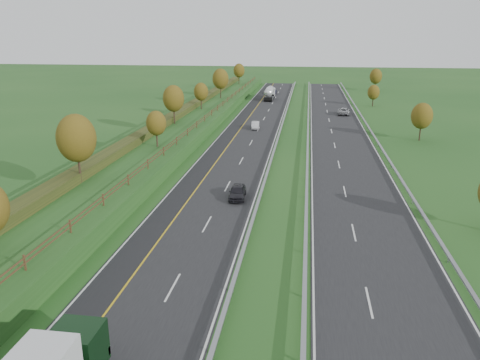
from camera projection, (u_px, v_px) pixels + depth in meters
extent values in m
plane|color=#204D1B|center=(290.00, 150.00, 74.84)|extent=(400.00, 400.00, 0.00)
cube|color=black|center=(245.00, 141.00, 80.64)|extent=(10.50, 200.00, 0.04)
cube|color=black|center=(342.00, 144.00, 78.41)|extent=(10.50, 200.00, 0.04)
cube|color=black|center=(223.00, 141.00, 81.15)|extent=(3.00, 200.00, 0.04)
cube|color=silver|center=(216.00, 140.00, 81.31)|extent=(0.15, 200.00, 0.01)
cube|color=gold|center=(232.00, 141.00, 80.93)|extent=(0.15, 200.00, 0.01)
cube|color=silver|center=(274.00, 142.00, 79.95)|extent=(0.15, 200.00, 0.01)
cube|color=silver|center=(312.00, 143.00, 79.08)|extent=(0.15, 200.00, 0.01)
cube|color=silver|center=(373.00, 145.00, 77.71)|extent=(0.15, 200.00, 0.01)
cube|color=silver|center=(173.00, 287.00, 34.18)|extent=(0.15, 4.00, 0.01)
cube|color=silver|center=(369.00, 302.00, 32.28)|extent=(0.15, 4.00, 0.01)
cube|color=silver|center=(207.00, 224.00, 45.51)|extent=(0.15, 4.00, 0.01)
cube|color=silver|center=(354.00, 232.00, 43.62)|extent=(0.15, 4.00, 0.01)
cube|color=silver|center=(228.00, 186.00, 56.85)|extent=(0.15, 4.00, 0.01)
cube|color=silver|center=(345.00, 191.00, 54.95)|extent=(0.15, 4.00, 0.01)
cube|color=silver|center=(241.00, 161.00, 68.18)|extent=(0.15, 4.00, 0.01)
cube|color=silver|center=(339.00, 164.00, 66.29)|extent=(0.15, 4.00, 0.01)
cube|color=silver|center=(251.00, 143.00, 79.52)|extent=(0.15, 4.00, 0.01)
cube|color=silver|center=(335.00, 145.00, 77.62)|extent=(0.15, 4.00, 0.01)
cube|color=silver|center=(258.00, 129.00, 90.85)|extent=(0.15, 4.00, 0.01)
cube|color=silver|center=(332.00, 131.00, 88.96)|extent=(0.15, 4.00, 0.01)
cube|color=silver|center=(264.00, 118.00, 102.19)|extent=(0.15, 4.00, 0.01)
cube|color=silver|center=(329.00, 120.00, 100.29)|extent=(0.15, 4.00, 0.01)
cube|color=silver|center=(269.00, 110.00, 113.52)|extent=(0.15, 4.00, 0.01)
cube|color=silver|center=(327.00, 111.00, 111.63)|extent=(0.15, 4.00, 0.01)
cube|color=silver|center=(272.00, 103.00, 124.86)|extent=(0.15, 4.00, 0.01)
cube|color=silver|center=(326.00, 104.00, 122.96)|extent=(0.15, 4.00, 0.01)
cube|color=silver|center=(276.00, 97.00, 136.19)|extent=(0.15, 4.00, 0.01)
cube|color=silver|center=(324.00, 98.00, 134.30)|extent=(0.15, 4.00, 0.01)
cube|color=silver|center=(278.00, 92.00, 147.53)|extent=(0.15, 4.00, 0.01)
cube|color=silver|center=(323.00, 93.00, 145.63)|extent=(0.15, 4.00, 0.01)
cube|color=silver|center=(281.00, 88.00, 158.86)|extent=(0.15, 4.00, 0.01)
cube|color=silver|center=(322.00, 89.00, 156.97)|extent=(0.15, 4.00, 0.01)
cube|color=silver|center=(282.00, 85.00, 170.20)|extent=(0.15, 4.00, 0.01)
cube|color=silver|center=(321.00, 85.00, 168.30)|extent=(0.15, 4.00, 0.01)
cube|color=#204D1B|center=(171.00, 134.00, 82.11)|extent=(12.00, 200.00, 2.00)
cube|color=#263214|center=(160.00, 125.00, 81.91)|extent=(2.20, 180.00, 1.10)
cube|color=#422B19|center=(196.00, 126.00, 81.03)|extent=(0.08, 184.00, 0.10)
cube|color=#422B19|center=(196.00, 123.00, 80.91)|extent=(0.08, 184.00, 0.10)
cube|color=#422B19|center=(25.00, 263.00, 32.37)|extent=(0.12, 0.12, 1.20)
cube|color=#422B19|center=(70.00, 226.00, 38.51)|extent=(0.12, 0.12, 1.20)
cube|color=#422B19|center=(103.00, 200.00, 44.65)|extent=(0.12, 0.12, 1.20)
cube|color=#422B19|center=(128.00, 180.00, 50.79)|extent=(0.12, 0.12, 1.20)
cube|color=#422B19|center=(148.00, 164.00, 56.93)|extent=(0.12, 0.12, 1.20)
cube|color=#422B19|center=(164.00, 151.00, 63.07)|extent=(0.12, 0.12, 1.20)
cube|color=#422B19|center=(177.00, 141.00, 69.21)|extent=(0.12, 0.12, 1.20)
cube|color=#422B19|center=(187.00, 132.00, 75.35)|extent=(0.12, 0.12, 1.20)
cube|color=#422B19|center=(197.00, 125.00, 81.49)|extent=(0.12, 0.12, 1.20)
cube|color=#422B19|center=(205.00, 118.00, 87.63)|extent=(0.12, 0.12, 1.20)
cube|color=#422B19|center=(212.00, 113.00, 93.77)|extent=(0.12, 0.12, 1.20)
cube|color=#422B19|center=(218.00, 108.00, 99.91)|extent=(0.12, 0.12, 1.20)
cube|color=#422B19|center=(223.00, 104.00, 106.05)|extent=(0.12, 0.12, 1.20)
cube|color=#422B19|center=(228.00, 100.00, 112.19)|extent=(0.12, 0.12, 1.20)
cube|color=#422B19|center=(232.00, 96.00, 118.33)|extent=(0.12, 0.12, 1.20)
cube|color=#422B19|center=(236.00, 93.00, 124.47)|extent=(0.12, 0.12, 1.20)
cube|color=#422B19|center=(239.00, 90.00, 130.61)|extent=(0.12, 0.12, 1.20)
cube|color=#422B19|center=(243.00, 88.00, 136.75)|extent=(0.12, 0.12, 1.20)
cube|color=#422B19|center=(245.00, 86.00, 142.89)|extent=(0.12, 0.12, 1.20)
cube|color=#422B19|center=(248.00, 83.00, 149.03)|extent=(0.12, 0.12, 1.20)
cube|color=#422B19|center=(251.00, 82.00, 155.17)|extent=(0.12, 0.12, 1.20)
cube|color=#422B19|center=(253.00, 80.00, 161.31)|extent=(0.12, 0.12, 1.20)
cube|color=#422B19|center=(255.00, 78.00, 167.45)|extent=(0.12, 0.12, 1.20)
cube|color=gray|center=(278.00, 139.00, 79.69)|extent=(0.32, 200.00, 0.18)
cube|color=gray|center=(214.00, 352.00, 26.89)|extent=(0.10, 0.14, 0.56)
cube|color=gray|center=(233.00, 289.00, 33.51)|extent=(0.10, 0.14, 0.56)
cube|color=gray|center=(245.00, 247.00, 40.12)|extent=(0.10, 0.14, 0.56)
cube|color=gray|center=(255.00, 217.00, 46.73)|extent=(0.10, 0.14, 0.56)
cube|color=gray|center=(261.00, 194.00, 53.34)|extent=(0.10, 0.14, 0.56)
cube|color=gray|center=(267.00, 176.00, 59.95)|extent=(0.10, 0.14, 0.56)
cube|color=gray|center=(271.00, 162.00, 66.57)|extent=(0.10, 0.14, 0.56)
cube|color=gray|center=(275.00, 151.00, 73.18)|extent=(0.10, 0.14, 0.56)
cube|color=gray|center=(278.00, 141.00, 79.79)|extent=(0.10, 0.14, 0.56)
cube|color=gray|center=(280.00, 133.00, 86.40)|extent=(0.10, 0.14, 0.56)
cube|color=gray|center=(282.00, 126.00, 93.01)|extent=(0.10, 0.14, 0.56)
cube|color=gray|center=(284.00, 120.00, 99.63)|extent=(0.10, 0.14, 0.56)
cube|color=gray|center=(286.00, 114.00, 106.24)|extent=(0.10, 0.14, 0.56)
cube|color=gray|center=(287.00, 109.00, 112.85)|extent=(0.10, 0.14, 0.56)
cube|color=gray|center=(288.00, 105.00, 119.46)|extent=(0.10, 0.14, 0.56)
cube|color=gray|center=(290.00, 102.00, 126.08)|extent=(0.10, 0.14, 0.56)
cube|color=gray|center=(291.00, 98.00, 132.69)|extent=(0.10, 0.14, 0.56)
cube|color=gray|center=(291.00, 95.00, 139.30)|extent=(0.10, 0.14, 0.56)
cube|color=gray|center=(292.00, 92.00, 145.91)|extent=(0.10, 0.14, 0.56)
cube|color=gray|center=(293.00, 90.00, 152.52)|extent=(0.10, 0.14, 0.56)
cube|color=gray|center=(294.00, 87.00, 159.14)|extent=(0.10, 0.14, 0.56)
cube|color=gray|center=(294.00, 85.00, 165.75)|extent=(0.10, 0.14, 0.56)
cube|color=gray|center=(295.00, 83.00, 172.36)|extent=(0.10, 0.14, 0.56)
cube|color=gray|center=(308.00, 140.00, 79.00)|extent=(0.32, 200.00, 0.18)
cube|color=gray|center=(303.00, 360.00, 26.20)|extent=(0.10, 0.14, 0.56)
cube|color=gray|center=(304.00, 294.00, 32.81)|extent=(0.10, 0.14, 0.56)
cube|color=gray|center=(305.00, 251.00, 39.43)|extent=(0.10, 0.14, 0.56)
cube|color=gray|center=(306.00, 219.00, 46.04)|extent=(0.10, 0.14, 0.56)
cube|color=gray|center=(307.00, 196.00, 52.65)|extent=(0.10, 0.14, 0.56)
cube|color=gray|center=(307.00, 178.00, 59.26)|extent=(0.10, 0.14, 0.56)
cube|color=gray|center=(307.00, 163.00, 65.88)|extent=(0.10, 0.14, 0.56)
cube|color=gray|center=(307.00, 152.00, 72.49)|extent=(0.10, 0.14, 0.56)
cube|color=gray|center=(308.00, 142.00, 79.10)|extent=(0.10, 0.14, 0.56)
cube|color=gray|center=(308.00, 133.00, 85.71)|extent=(0.10, 0.14, 0.56)
cube|color=gray|center=(308.00, 126.00, 92.32)|extent=(0.10, 0.14, 0.56)
cube|color=gray|center=(308.00, 120.00, 98.94)|extent=(0.10, 0.14, 0.56)
cube|color=gray|center=(308.00, 115.00, 105.55)|extent=(0.10, 0.14, 0.56)
cube|color=gray|center=(308.00, 110.00, 112.16)|extent=(0.10, 0.14, 0.56)
cube|color=gray|center=(309.00, 106.00, 118.77)|extent=(0.10, 0.14, 0.56)
cube|color=gray|center=(309.00, 102.00, 125.38)|extent=(0.10, 0.14, 0.56)
cube|color=gray|center=(309.00, 98.00, 132.00)|extent=(0.10, 0.14, 0.56)
cube|color=gray|center=(309.00, 95.00, 138.61)|extent=(0.10, 0.14, 0.56)
cube|color=gray|center=(309.00, 93.00, 145.22)|extent=(0.10, 0.14, 0.56)
cube|color=gray|center=(309.00, 90.00, 151.83)|extent=(0.10, 0.14, 0.56)
cube|color=gray|center=(309.00, 88.00, 158.45)|extent=(0.10, 0.14, 0.56)
cube|color=gray|center=(309.00, 86.00, 165.06)|extent=(0.10, 0.14, 0.56)
cube|color=gray|center=(309.00, 84.00, 171.67)|extent=(0.10, 0.14, 0.56)
cube|color=gray|center=(378.00, 142.00, 77.44)|extent=(0.32, 200.00, 0.18)
cube|color=gray|center=(448.00, 259.00, 37.87)|extent=(0.10, 0.14, 0.56)
cube|color=gray|center=(413.00, 201.00, 51.09)|extent=(0.10, 0.14, 0.56)
cube|color=gray|center=(391.00, 167.00, 64.32)|extent=(0.10, 0.14, 0.56)
cube|color=gray|center=(378.00, 144.00, 77.54)|extent=(0.10, 0.14, 0.56)
cube|color=gray|center=(368.00, 128.00, 90.77)|extent=(0.10, 0.14, 0.56)
cube|color=gray|center=(360.00, 116.00, 103.99)|extent=(0.10, 0.14, 0.56)
cube|color=gray|center=(355.00, 107.00, 117.22)|extent=(0.10, 0.14, 0.56)
cube|color=gray|center=(350.00, 99.00, 130.44)|extent=(0.10, 0.14, 0.56)
cube|color=gray|center=(347.00, 93.00, 143.66)|extent=(0.10, 0.14, 0.56)
cube|color=gray|center=(343.00, 88.00, 156.89)|extent=(0.10, 0.14, 0.56)
cube|color=gray|center=(341.00, 84.00, 170.11)|extent=(0.10, 0.14, 0.56)
cylinder|color=#2D2116|center=(80.00, 169.00, 51.24)|extent=(0.24, 0.24, 3.15)
ellipsoid|color=#513F11|center=(76.00, 138.00, 50.21)|extent=(4.20, 4.20, 5.25)
cylinder|color=#2D2116|center=(157.00, 139.00, 67.99)|extent=(0.24, 0.24, 2.16)
ellipsoid|color=#513F11|center=(156.00, 123.00, 67.28)|extent=(2.88, 2.88, 3.60)
cylinder|color=#2D2116|center=(174.00, 116.00, 85.22)|extent=(0.24, 0.24, 2.88)
ellipsoid|color=#513F11|center=(173.00, 98.00, 84.27)|extent=(3.84, 3.84, 4.80)
cylinder|color=#2D2116|center=(201.00, 104.00, 102.17)|extent=(0.24, 0.24, 2.34)
ellipsoid|color=#513F11|center=(201.00, 92.00, 101.40)|extent=(3.12, 3.12, 3.90)
cylinder|color=#2D2116|center=(221.00, 92.00, 118.93)|extent=(0.24, 0.24, 3.06)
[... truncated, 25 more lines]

